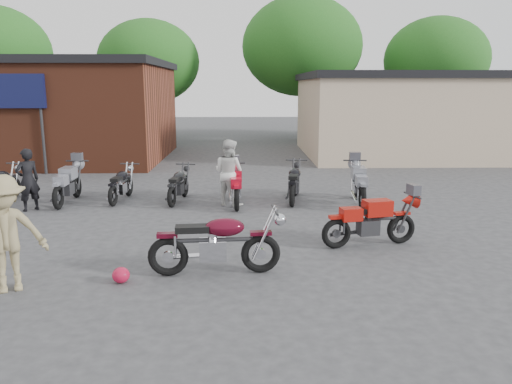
{
  "coord_description": "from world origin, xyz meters",
  "views": [
    {
      "loc": [
        0.62,
        -8.34,
        3.16
      ],
      "look_at": [
        0.86,
        2.3,
        0.9
      ],
      "focal_mm": 35.0,
      "sensor_mm": 36.0,
      "label": 1
    }
  ],
  "objects_px": {
    "row_bike_1": "(68,182)",
    "row_bike_2": "(121,182)",
    "row_bike_5": "(294,180)",
    "row_bike_4": "(235,184)",
    "person_dark": "(28,180)",
    "person_tan": "(5,234)",
    "helmet": "(121,275)",
    "row_bike_3": "(178,183)",
    "row_bike_0": "(0,183)",
    "row_bike_6": "(359,182)",
    "person_light": "(229,173)",
    "vintage_motorcycle": "(217,239)",
    "sportbike": "(372,219)"
  },
  "relations": [
    {
      "from": "row_bike_0",
      "to": "row_bike_4",
      "type": "bearing_deg",
      "value": -85.87
    },
    {
      "from": "vintage_motorcycle",
      "to": "row_bike_1",
      "type": "height_order",
      "value": "vintage_motorcycle"
    },
    {
      "from": "person_light",
      "to": "row_bike_0",
      "type": "distance_m",
      "value": 6.38
    },
    {
      "from": "row_bike_0",
      "to": "helmet",
      "type": "bearing_deg",
      "value": -133.45
    },
    {
      "from": "row_bike_4",
      "to": "row_bike_1",
      "type": "bearing_deg",
      "value": 82.89
    },
    {
      "from": "row_bike_1",
      "to": "row_bike_2",
      "type": "bearing_deg",
      "value": -80.18
    },
    {
      "from": "row_bike_0",
      "to": "row_bike_3",
      "type": "height_order",
      "value": "row_bike_0"
    },
    {
      "from": "helmet",
      "to": "row_bike_6",
      "type": "bearing_deg",
      "value": 47.1
    },
    {
      "from": "row_bike_1",
      "to": "row_bike_0",
      "type": "bearing_deg",
      "value": 86.44
    },
    {
      "from": "person_tan",
      "to": "row_bike_1",
      "type": "height_order",
      "value": "person_tan"
    },
    {
      "from": "row_bike_2",
      "to": "vintage_motorcycle",
      "type": "bearing_deg",
      "value": -146.85
    },
    {
      "from": "vintage_motorcycle",
      "to": "row_bike_4",
      "type": "relative_size",
      "value": 1.1
    },
    {
      "from": "row_bike_6",
      "to": "vintage_motorcycle",
      "type": "bearing_deg",
      "value": 150.33
    },
    {
      "from": "row_bike_2",
      "to": "row_bike_1",
      "type": "bearing_deg",
      "value": 105.47
    },
    {
      "from": "sportbike",
      "to": "row_bike_1",
      "type": "xyz_separation_m",
      "value": [
        -7.41,
        3.97,
        0.02
      ]
    },
    {
      "from": "person_dark",
      "to": "row_bike_0",
      "type": "height_order",
      "value": "person_dark"
    },
    {
      "from": "helmet",
      "to": "row_bike_4",
      "type": "bearing_deg",
      "value": 72.09
    },
    {
      "from": "person_light",
      "to": "row_bike_1",
      "type": "distance_m",
      "value": 4.47
    },
    {
      "from": "row_bike_2",
      "to": "row_bike_3",
      "type": "height_order",
      "value": "row_bike_3"
    },
    {
      "from": "row_bike_0",
      "to": "person_light",
      "type": "bearing_deg",
      "value": -86.3
    },
    {
      "from": "row_bike_0",
      "to": "row_bike_3",
      "type": "distance_m",
      "value": 4.93
    },
    {
      "from": "vintage_motorcycle",
      "to": "row_bike_5",
      "type": "xyz_separation_m",
      "value": [
        1.85,
        5.59,
        -0.05
      ]
    },
    {
      "from": "row_bike_3",
      "to": "row_bike_4",
      "type": "bearing_deg",
      "value": -96.32
    },
    {
      "from": "person_dark",
      "to": "person_tan",
      "type": "xyz_separation_m",
      "value": [
        1.87,
        -5.22,
        0.12
      ]
    },
    {
      "from": "row_bike_0",
      "to": "row_bike_4",
      "type": "xyz_separation_m",
      "value": [
        6.52,
        -0.42,
        0.02
      ]
    },
    {
      "from": "person_light",
      "to": "row_bike_4",
      "type": "height_order",
      "value": "person_light"
    },
    {
      "from": "sportbike",
      "to": "person_light",
      "type": "xyz_separation_m",
      "value": [
        -2.96,
        3.62,
        0.33
      ]
    },
    {
      "from": "person_dark",
      "to": "person_light",
      "type": "bearing_deg",
      "value": 142.21
    },
    {
      "from": "person_dark",
      "to": "row_bike_5",
      "type": "bearing_deg",
      "value": 144.67
    },
    {
      "from": "helmet",
      "to": "row_bike_3",
      "type": "height_order",
      "value": "row_bike_3"
    },
    {
      "from": "vintage_motorcycle",
      "to": "row_bike_4",
      "type": "distance_m",
      "value": 5.15
    },
    {
      "from": "person_tan",
      "to": "row_bike_5",
      "type": "relative_size",
      "value": 0.93
    },
    {
      "from": "helmet",
      "to": "row_bike_5",
      "type": "xyz_separation_m",
      "value": [
        3.42,
        5.95,
        0.45
      ]
    },
    {
      "from": "row_bike_2",
      "to": "row_bike_6",
      "type": "distance_m",
      "value": 6.6
    },
    {
      "from": "vintage_motorcycle",
      "to": "person_dark",
      "type": "bearing_deg",
      "value": 133.56
    },
    {
      "from": "vintage_motorcycle",
      "to": "row_bike_2",
      "type": "xyz_separation_m",
      "value": [
        -3.0,
        5.71,
        -0.11
      ]
    },
    {
      "from": "sportbike",
      "to": "row_bike_0",
      "type": "distance_m",
      "value": 10.17
    },
    {
      "from": "row_bike_3",
      "to": "row_bike_6",
      "type": "distance_m",
      "value": 4.97
    },
    {
      "from": "row_bike_5",
      "to": "row_bike_4",
      "type": "bearing_deg",
      "value": 114.62
    },
    {
      "from": "row_bike_1",
      "to": "row_bike_5",
      "type": "distance_m",
      "value": 6.26
    },
    {
      "from": "vintage_motorcycle",
      "to": "sportbike",
      "type": "bearing_deg",
      "value": 22.08
    },
    {
      "from": "row_bike_2",
      "to": "row_bike_5",
      "type": "distance_m",
      "value": 4.86
    },
    {
      "from": "row_bike_3",
      "to": "row_bike_0",
      "type": "bearing_deg",
      "value": 98.12
    },
    {
      "from": "row_bike_4",
      "to": "row_bike_5",
      "type": "distance_m",
      "value": 1.7
    },
    {
      "from": "helmet",
      "to": "row_bike_2",
      "type": "relative_size",
      "value": 0.16
    },
    {
      "from": "row_bike_2",
      "to": "row_bike_5",
      "type": "relative_size",
      "value": 0.9
    },
    {
      "from": "person_light",
      "to": "row_bike_0",
      "type": "bearing_deg",
      "value": 30.82
    },
    {
      "from": "person_dark",
      "to": "row_bike_6",
      "type": "distance_m",
      "value": 8.7
    },
    {
      "from": "person_tan",
      "to": "row_bike_2",
      "type": "relative_size",
      "value": 1.03
    },
    {
      "from": "helmet",
      "to": "row_bike_0",
      "type": "height_order",
      "value": "row_bike_0"
    }
  ]
}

